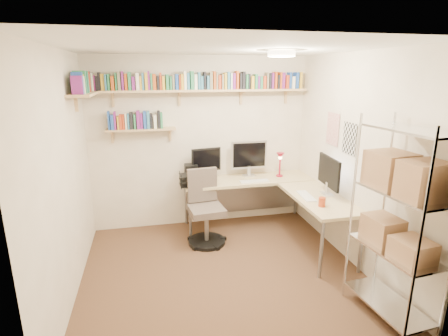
{
  "coord_description": "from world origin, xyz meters",
  "views": [
    {
      "loc": [
        -0.78,
        -3.55,
        2.27
      ],
      "look_at": [
        0.14,
        0.55,
        1.11
      ],
      "focal_mm": 28.0,
      "sensor_mm": 36.0,
      "label": 1
    }
  ],
  "objects": [
    {
      "name": "ground",
      "position": [
        0.0,
        0.0,
        0.0
      ],
      "size": [
        3.2,
        3.2,
        0.0
      ],
      "primitive_type": "plane",
      "color": "#4C3220",
      "rests_on": "ground"
    },
    {
      "name": "room_shell",
      "position": [
        0.0,
        0.0,
        1.55
      ],
      "size": [
        3.24,
        3.04,
        2.52
      ],
      "color": "beige",
      "rests_on": "ground"
    },
    {
      "name": "wall_shelves",
      "position": [
        -0.42,
        1.3,
        2.03
      ],
      "size": [
        3.12,
        1.09,
        0.8
      ],
      "color": "tan",
      "rests_on": "ground"
    },
    {
      "name": "corner_desk",
      "position": [
        0.7,
        0.97,
        0.73
      ],
      "size": [
        1.97,
        1.92,
        1.28
      ],
      "color": "tan",
      "rests_on": "ground"
    },
    {
      "name": "office_chair",
      "position": [
        -0.06,
        0.81,
        0.43
      ],
      "size": [
        0.53,
        0.54,
        1.01
      ],
      "rotation": [
        0.0,
        0.0,
        0.1
      ],
      "color": "black",
      "rests_on": "ground"
    },
    {
      "name": "wire_rack",
      "position": [
        1.36,
        -1.08,
        1.16
      ],
      "size": [
        0.47,
        0.86,
        1.91
      ],
      "rotation": [
        0.0,
        0.0,
        0.09
      ],
      "color": "silver",
      "rests_on": "ground"
    }
  ]
}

